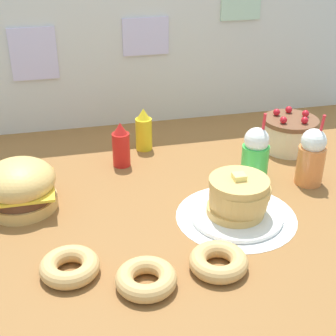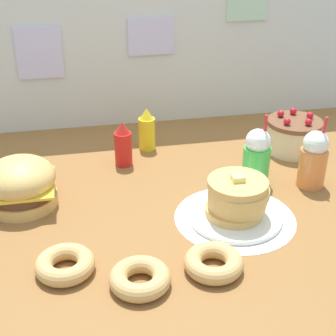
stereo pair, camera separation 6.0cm
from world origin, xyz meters
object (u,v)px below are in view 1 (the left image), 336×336
mustard_bottle (144,131)px  ketchup_bottle (121,146)px  donut_pink_glaze (70,266)px  donut_chocolate (146,278)px  burger (20,186)px  cream_soda_cup (255,156)px  orange_float_cup (311,157)px  layer_cake (289,133)px  donut_vanilla (219,261)px  pancake_stack (238,200)px

mustard_bottle → ketchup_bottle: bearing=-132.4°
donut_pink_glaze → donut_chocolate: same height
mustard_bottle → burger: bearing=-144.0°
cream_soda_cup → orange_float_cup: same height
layer_cake → orange_float_cup: orange_float_cup is taller
burger → orange_float_cup: bearing=-3.7°
ketchup_bottle → mustard_bottle: bearing=47.6°
cream_soda_cup → donut_chocolate: 0.80m
donut_pink_glaze → donut_vanilla: same height
burger → mustard_bottle: 0.69m
layer_cake → donut_vanilla: 0.99m
burger → donut_pink_glaze: (0.16, -0.45, -0.06)m
orange_float_cup → donut_pink_glaze: (-1.02, -0.37, -0.09)m
layer_cake → mustard_bottle: mustard_bottle is taller
cream_soda_cup → donut_pink_glaze: (-0.80, -0.43, -0.09)m
burger → donut_chocolate: size_ratio=1.43×
layer_cake → ketchup_bottle: 0.81m
ketchup_bottle → burger: bearing=-148.5°
mustard_bottle → cream_soda_cup: cream_soda_cup is taller
donut_pink_glaze → layer_cake: bearing=32.7°
donut_pink_glaze → orange_float_cup: bearing=19.8°
mustard_bottle → orange_float_cup: 0.79m
ketchup_bottle → donut_chocolate: (-0.05, -0.82, -0.07)m
donut_vanilla → pancake_stack: bearing=59.1°
donut_chocolate → donut_vanilla: 0.25m
cream_soda_cup → donut_vanilla: size_ratio=1.61×
orange_float_cup → donut_pink_glaze: orange_float_cup is taller
layer_cake → ketchup_bottle: ketchup_bottle is taller
ketchup_bottle → orange_float_cup: bearing=-24.5°
mustard_bottle → orange_float_cup: (0.62, -0.48, 0.03)m
pancake_stack → donut_pink_glaze: pancake_stack is taller
pancake_stack → burger: bearing=162.0°
mustard_bottle → donut_chocolate: 0.98m
donut_chocolate → burger: bearing=124.6°
donut_pink_glaze → donut_chocolate: (0.23, -0.11, 0.00)m
orange_float_cup → burger: bearing=176.3°
donut_chocolate → donut_pink_glaze: bearing=153.5°
donut_chocolate → orange_float_cup: bearing=31.2°
cream_soda_cup → orange_float_cup: size_ratio=1.00×
pancake_stack → ketchup_bottle: size_ratio=1.70×
ketchup_bottle → donut_vanilla: size_ratio=1.08×
pancake_stack → donut_chocolate: size_ratio=1.83×
layer_cake → ketchup_bottle: (-0.81, 0.01, 0.02)m
orange_float_cup → mustard_bottle: bearing=142.0°
donut_chocolate → donut_vanilla: bearing=6.7°
burger → donut_pink_glaze: burger is taller
burger → ketchup_bottle: bearing=31.5°
mustard_bottle → cream_soda_cup: bearing=-46.7°
layer_cake → donut_vanilla: layer_cake is taller
pancake_stack → donut_chocolate: 0.51m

